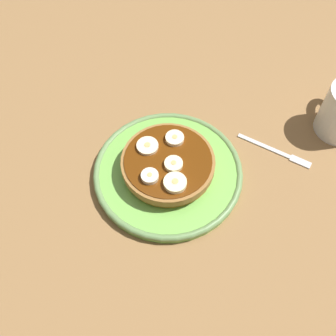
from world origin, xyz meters
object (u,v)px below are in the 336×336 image
object	(u,v)px
plate	(168,172)
banana_slice_0	(174,164)
fork	(278,152)
banana_slice_1	(147,146)
banana_slice_3	(175,138)
pancake_stack	(168,163)
banana_slice_4	(175,183)
banana_slice_2	(150,176)

from	to	relation	value
plate	banana_slice_0	distance (cm)	4.10
fork	banana_slice_1	bearing A→B (deg)	100.52
banana_slice_0	banana_slice_3	xyz separation A→B (cm)	(4.84, 0.20, 0.00)
pancake_stack	banana_slice_1	bearing A→B (deg)	63.22
banana_slice_0	banana_slice_4	size ratio (longest dim) A/B	0.82
banana_slice_1	banana_slice_3	world-z (taller)	banana_slice_3
banana_slice_0	banana_slice_2	xyz separation A→B (cm)	(-2.50, 3.33, 0.06)
plate	banana_slice_1	size ratio (longest dim) A/B	7.00
banana_slice_3	fork	distance (cm)	18.15
banana_slice_3	plate	bearing A→B (deg)	169.58
banana_slice_0	banana_slice_1	xyz separation A→B (cm)	(3.02, 4.31, -0.07)
plate	banana_slice_0	xyz separation A→B (cm)	(-0.93, -0.92, 3.89)
plate	banana_slice_3	world-z (taller)	banana_slice_3
banana_slice_2	banana_slice_4	size ratio (longest dim) A/B	0.76
banana_slice_0	banana_slice_4	xyz separation A→B (cm)	(-3.28, -0.49, 0.05)
pancake_stack	banana_slice_0	size ratio (longest dim) A/B	5.33
banana_slice_2	fork	xyz separation A→B (cm)	(9.52, -20.54, -4.67)
banana_slice_2	banana_slice_3	xyz separation A→B (cm)	(7.34, -3.13, -0.06)
banana_slice_3	banana_slice_4	bearing A→B (deg)	-175.17
plate	pancake_stack	world-z (taller)	pancake_stack
banana_slice_1	banana_slice_4	size ratio (longest dim) A/B	0.99
pancake_stack	banana_slice_3	size ratio (longest dim) A/B	5.11
pancake_stack	banana_slice_2	size ratio (longest dim) A/B	5.73
plate	fork	bearing A→B (deg)	-71.42
banana_slice_1	banana_slice_3	xyz separation A→B (cm)	(1.81, -4.11, 0.07)
plate	banana_slice_3	bearing A→B (deg)	-10.42
pancake_stack	banana_slice_1	xyz separation A→B (cm)	(1.69, 3.35, 1.75)
banana_slice_0	banana_slice_1	world-z (taller)	banana_slice_0
banana_slice_0	banana_slice_1	distance (cm)	5.27
banana_slice_1	fork	world-z (taller)	banana_slice_1
pancake_stack	banana_slice_0	xyz separation A→B (cm)	(-1.33, -0.96, 1.82)
banana_slice_1	banana_slice_3	distance (cm)	4.49
banana_slice_0	fork	distance (cm)	19.16
plate	banana_slice_1	xyz separation A→B (cm)	(2.10, 3.39, 3.82)
pancake_stack	banana_slice_0	distance (cm)	2.45
pancake_stack	banana_slice_2	world-z (taller)	banana_slice_2
plate	pancake_stack	bearing A→B (deg)	5.72
plate	pancake_stack	distance (cm)	2.11
banana_slice_2	banana_slice_1	bearing A→B (deg)	10.13
banana_slice_0	banana_slice_4	distance (cm)	3.32
plate	banana_slice_1	bearing A→B (deg)	58.29
banana_slice_1	banana_slice_3	bearing A→B (deg)	-66.22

